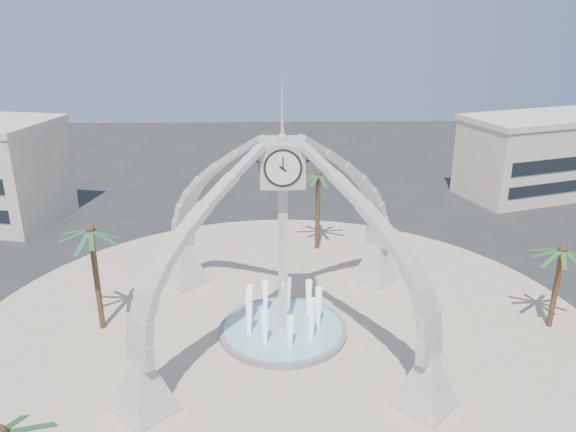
{
  "coord_description": "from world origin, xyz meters",
  "views": [
    {
      "loc": [
        -0.6,
        -30.41,
        19.1
      ],
      "look_at": [
        0.37,
        2.0,
        7.09
      ],
      "focal_mm": 35.0,
      "sensor_mm": 36.0,
      "label": 1
    }
  ],
  "objects_px": {
    "palm_north": "(318,175)",
    "palm_west": "(90,231)",
    "fountain": "(283,329)",
    "palm_east": "(563,251)",
    "clock_tower": "(283,237)"
  },
  "relations": [
    {
      "from": "palm_north",
      "to": "palm_west",
      "type": "bearing_deg",
      "value": -140.11
    },
    {
      "from": "fountain",
      "to": "palm_north",
      "type": "xyz_separation_m",
      "value": [
        3.16,
        13.15,
        6.16
      ]
    },
    {
      "from": "palm_east",
      "to": "palm_north",
      "type": "relative_size",
      "value": 0.83
    },
    {
      "from": "clock_tower",
      "to": "fountain",
      "type": "height_order",
      "value": "clock_tower"
    },
    {
      "from": "fountain",
      "to": "palm_west",
      "type": "bearing_deg",
      "value": 175.35
    },
    {
      "from": "clock_tower",
      "to": "palm_west",
      "type": "distance_m",
      "value": 11.49
    },
    {
      "from": "clock_tower",
      "to": "palm_east",
      "type": "bearing_deg",
      "value": 0.87
    },
    {
      "from": "fountain",
      "to": "palm_east",
      "type": "distance_m",
      "value": 17.75
    },
    {
      "from": "palm_west",
      "to": "palm_north",
      "type": "height_order",
      "value": "palm_west"
    },
    {
      "from": "clock_tower",
      "to": "palm_east",
      "type": "distance_m",
      "value": 17.06
    },
    {
      "from": "clock_tower",
      "to": "palm_north",
      "type": "relative_size",
      "value": 2.45
    },
    {
      "from": "fountain",
      "to": "clock_tower",
      "type": "bearing_deg",
      "value": -90.0
    },
    {
      "from": "palm_west",
      "to": "palm_north",
      "type": "relative_size",
      "value": 1.02
    },
    {
      "from": "clock_tower",
      "to": "palm_west",
      "type": "height_order",
      "value": "clock_tower"
    },
    {
      "from": "palm_east",
      "to": "palm_west",
      "type": "bearing_deg",
      "value": 178.65
    }
  ]
}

